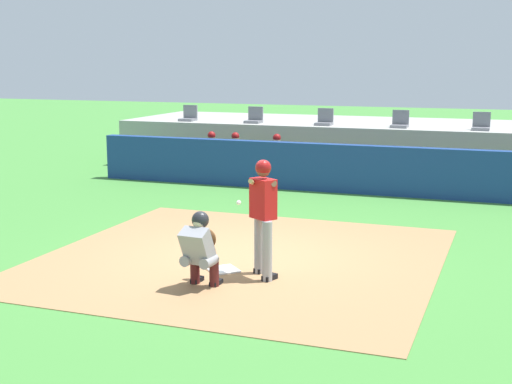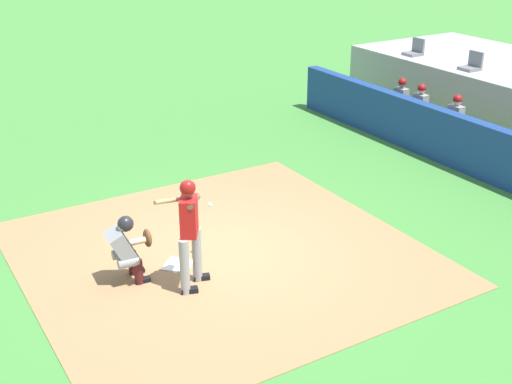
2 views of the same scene
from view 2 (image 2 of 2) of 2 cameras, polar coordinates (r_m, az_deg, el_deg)
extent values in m
plane|color=#428438|center=(11.53, -2.99, -5.28)|extent=(80.00, 80.00, 0.00)
cube|color=#9E754C|center=(11.53, -2.99, -5.25)|extent=(6.40, 6.40, 0.01)
cube|color=white|center=(11.22, -6.61, -6.16)|extent=(0.62, 0.62, 0.02)
cylinder|color=#99999E|center=(10.58, -5.03, -5.35)|extent=(0.15, 0.15, 0.92)
cylinder|color=#99999E|center=(10.26, -6.08, -6.38)|extent=(0.15, 0.15, 0.92)
cube|color=red|center=(10.07, -5.72, -2.08)|extent=(0.45, 0.41, 0.60)
sphere|color=brown|center=(9.89, -5.81, 0.17)|extent=(0.21, 0.21, 0.21)
sphere|color=maroon|center=(9.87, -5.82, 0.35)|extent=(0.24, 0.24, 0.24)
cylinder|color=brown|center=(10.22, -5.46, -0.36)|extent=(0.16, 0.27, 0.17)
cylinder|color=brown|center=(10.04, -5.30, -0.81)|extent=(0.51, 0.42, 0.18)
cylinder|color=tan|center=(10.02, -6.75, -0.64)|extent=(0.31, 0.83, 0.24)
cube|color=black|center=(10.79, -4.64, -7.24)|extent=(0.19, 0.28, 0.09)
cube|color=black|center=(10.47, -5.66, -8.31)|extent=(0.19, 0.28, 0.09)
cylinder|color=gray|center=(10.87, -11.26, -5.13)|extent=(0.19, 0.33, 0.16)
cylinder|color=#4C1919|center=(11.00, -10.43, -5.94)|extent=(0.14, 0.14, 0.42)
cube|color=black|center=(11.10, -10.06, -6.64)|extent=(0.13, 0.25, 0.08)
cylinder|color=gray|center=(10.60, -10.79, -5.89)|extent=(0.19, 0.33, 0.16)
cylinder|color=#4C1919|center=(10.73, -9.93, -6.70)|extent=(0.14, 0.14, 0.42)
cube|color=black|center=(10.83, -9.56, -7.42)|extent=(0.13, 0.25, 0.08)
cube|color=gray|center=(10.62, -11.38, -4.51)|extent=(0.44, 0.47, 0.57)
cube|color=#2D2D33|center=(10.65, -10.76, -4.39)|extent=(0.40, 0.28, 0.45)
sphere|color=beige|center=(10.48, -11.11, -2.78)|extent=(0.21, 0.21, 0.21)
sphere|color=#232328|center=(10.48, -11.01, -2.66)|extent=(0.25, 0.25, 0.25)
cylinder|color=beige|center=(10.70, -10.28, -4.19)|extent=(0.14, 0.46, 0.10)
ellipsoid|color=brown|center=(10.79, -9.20, -3.87)|extent=(0.29, 0.14, 0.30)
sphere|color=white|center=(10.99, -3.91, -1.10)|extent=(0.07, 0.07, 0.07)
cube|color=navy|center=(15.17, 19.14, 3.13)|extent=(13.00, 0.30, 1.20)
cylinder|color=#939399|center=(18.29, 11.34, 7.00)|extent=(0.15, 0.40, 0.15)
cylinder|color=#939399|center=(18.24, 10.81, 6.12)|extent=(0.13, 0.13, 0.45)
cube|color=maroon|center=(18.26, 10.64, 5.55)|extent=(0.11, 0.24, 0.08)
cylinder|color=#939399|center=(18.11, 11.89, 6.79)|extent=(0.15, 0.40, 0.15)
cylinder|color=#939399|center=(18.06, 11.35, 5.90)|extent=(0.13, 0.13, 0.45)
cube|color=maroon|center=(18.08, 11.18, 5.32)|extent=(0.11, 0.24, 0.08)
cube|color=gray|center=(18.28, 12.20, 7.79)|extent=(0.36, 0.22, 0.54)
sphere|color=#996B4C|center=(18.18, 12.31, 8.97)|extent=(0.20, 0.20, 0.20)
sphere|color=maroon|center=(18.17, 12.32, 9.10)|extent=(0.22, 0.22, 0.22)
cylinder|color=#996B4C|center=(18.35, 11.43, 7.57)|extent=(0.09, 0.41, 0.22)
cylinder|color=#996B4C|center=(18.07, 12.27, 7.25)|extent=(0.09, 0.41, 0.22)
cylinder|color=#939399|center=(17.80, 12.88, 6.40)|extent=(0.15, 0.40, 0.15)
cylinder|color=#939399|center=(17.74, 12.33, 5.50)|extent=(0.13, 0.13, 0.45)
cube|color=maroon|center=(17.76, 12.16, 4.91)|extent=(0.11, 0.24, 0.08)
cylinder|color=#939399|center=(17.62, 13.45, 6.18)|extent=(0.15, 0.40, 0.15)
cylinder|color=#939399|center=(17.56, 12.90, 5.26)|extent=(0.13, 0.13, 0.45)
cube|color=maroon|center=(17.59, 12.73, 4.67)|extent=(0.11, 0.24, 0.08)
cube|color=gray|center=(17.78, 13.76, 7.21)|extent=(0.36, 0.22, 0.54)
sphere|color=beige|center=(17.68, 13.88, 8.43)|extent=(0.20, 0.20, 0.20)
sphere|color=maroon|center=(17.67, 13.90, 8.55)|extent=(0.22, 0.22, 0.22)
cylinder|color=beige|center=(17.85, 12.96, 6.99)|extent=(0.09, 0.41, 0.22)
cylinder|color=beige|center=(17.58, 13.85, 6.65)|extent=(0.09, 0.41, 0.22)
cylinder|color=#939399|center=(17.00, 15.64, 5.31)|extent=(0.15, 0.40, 0.15)
cylinder|color=#939399|center=(16.94, 15.07, 4.37)|extent=(0.13, 0.13, 0.45)
cube|color=maroon|center=(16.96, 14.89, 3.75)|extent=(0.11, 0.24, 0.08)
cylinder|color=#939399|center=(16.83, 16.27, 5.06)|extent=(0.15, 0.40, 0.15)
cylinder|color=#939399|center=(16.77, 15.70, 4.11)|extent=(0.13, 0.13, 0.45)
cube|color=maroon|center=(16.79, 15.51, 3.48)|extent=(0.11, 0.24, 0.08)
cube|color=gray|center=(16.99, 16.57, 6.16)|extent=(0.36, 0.22, 0.54)
sphere|color=beige|center=(16.88, 16.73, 7.42)|extent=(0.20, 0.20, 0.20)
sphere|color=maroon|center=(16.87, 16.74, 7.55)|extent=(0.22, 0.22, 0.22)
cylinder|color=beige|center=(17.05, 15.72, 5.93)|extent=(0.09, 0.41, 0.22)
cylinder|color=beige|center=(16.79, 16.70, 5.56)|extent=(0.09, 0.41, 0.22)
cube|color=slate|center=(20.48, 13.15, 11.34)|extent=(0.46, 0.46, 0.08)
cube|color=slate|center=(20.57, 13.62, 12.03)|extent=(0.46, 0.06, 0.40)
cube|color=slate|center=(19.02, 17.67, 9.95)|extent=(0.46, 0.46, 0.08)
cube|color=slate|center=(19.12, 18.17, 10.69)|extent=(0.46, 0.06, 0.40)
camera|label=1|loc=(7.99, -76.53, -12.47)|focal=50.11mm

